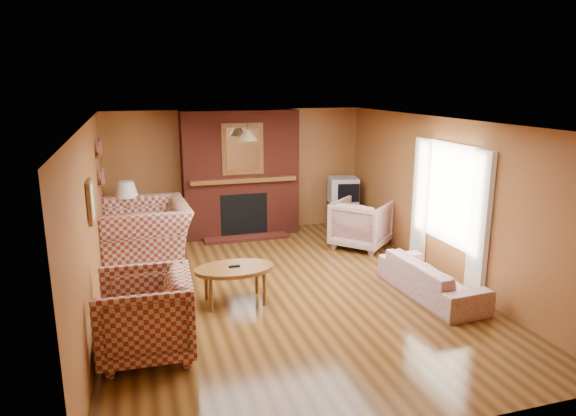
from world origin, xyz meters
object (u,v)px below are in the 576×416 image
object	(u,v)px
side_table	(130,235)
tv_stand	(342,215)
fireplace	(241,175)
crt_tv	(343,190)
plaid_armchair	(145,315)
floral_sofa	(431,278)
floral_armchair	(361,224)
coffee_table	(235,271)
plaid_loveseat	(145,234)
table_lamp	(127,198)

from	to	relation	value
side_table	tv_stand	size ratio (longest dim) A/B	1.18
fireplace	crt_tv	distance (m)	2.10
plaid_armchair	floral_sofa	distance (m)	3.89
floral_armchair	tv_stand	bearing A→B (deg)	-50.03
coffee_table	crt_tv	bearing A→B (deg)	46.45
crt_tv	tv_stand	bearing A→B (deg)	90.00
plaid_loveseat	crt_tv	distance (m)	4.05
fireplace	side_table	xyz separation A→B (m)	(-2.10, -0.53, -0.87)
plaid_loveseat	coffee_table	size ratio (longest dim) A/B	1.48
plaid_armchair	floral_armchair	world-z (taller)	plaid_armchair
coffee_table	crt_tv	xyz separation A→B (m)	(2.81, 2.96, 0.34)
side_table	tv_stand	xyz separation A→B (m)	(4.15, 0.35, -0.05)
crt_tv	table_lamp	bearing A→B (deg)	-175.26
coffee_table	side_table	distance (m)	2.94
side_table	table_lamp	xyz separation A→B (m)	(0.00, 0.00, 0.67)
coffee_table	floral_sofa	bearing A→B (deg)	-12.05
coffee_table	table_lamp	xyz separation A→B (m)	(-1.34, 2.61, 0.53)
table_lamp	tv_stand	world-z (taller)	table_lamp
fireplace	plaid_armchair	size ratio (longest dim) A/B	2.37
side_table	tv_stand	bearing A→B (deg)	4.82
fireplace	plaid_loveseat	world-z (taller)	fireplace
coffee_table	side_table	bearing A→B (deg)	117.15
floral_armchair	coffee_table	bearing A→B (deg)	80.33
floral_sofa	tv_stand	world-z (taller)	tv_stand
plaid_loveseat	tv_stand	distance (m)	4.05
floral_armchair	coffee_table	size ratio (longest dim) A/B	0.88
side_table	floral_armchair	bearing A→B (deg)	-12.57
plaid_armchair	floral_armchair	distance (m)	4.75
tv_stand	crt_tv	size ratio (longest dim) A/B	0.82
plaid_loveseat	crt_tv	xyz separation A→B (m)	(3.90, 1.05, 0.28)
crt_tv	floral_sofa	bearing A→B (deg)	-92.44
fireplace	plaid_armchair	world-z (taller)	fireplace
plaid_loveseat	floral_armchair	distance (m)	3.75
plaid_loveseat	table_lamp	world-z (taller)	table_lamp
plaid_armchair	table_lamp	size ratio (longest dim) A/B	1.60
tv_stand	coffee_table	bearing A→B (deg)	-135.81
coffee_table	table_lamp	size ratio (longest dim) A/B	1.68
plaid_armchair	side_table	xyz separation A→B (m)	(-0.15, 3.68, -0.15)
plaid_loveseat	fireplace	bearing A→B (deg)	121.00
plaid_armchair	crt_tv	xyz separation A→B (m)	(4.00, 4.03, 0.33)
floral_armchair	coffee_table	distance (m)	3.16
plaid_loveseat	side_table	size ratio (longest dim) A/B	2.50
floral_armchair	side_table	size ratio (longest dim) A/B	1.49
floral_sofa	plaid_loveseat	bearing A→B (deg)	53.39
floral_armchair	plaid_loveseat	bearing A→B (deg)	44.47
plaid_loveseat	tv_stand	size ratio (longest dim) A/B	2.96
floral_sofa	floral_armchair	distance (m)	2.30
plaid_loveseat	table_lamp	bearing A→B (deg)	-163.24
plaid_loveseat	floral_armchair	bearing A→B (deg)	84.35
coffee_table	tv_stand	bearing A→B (deg)	46.50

